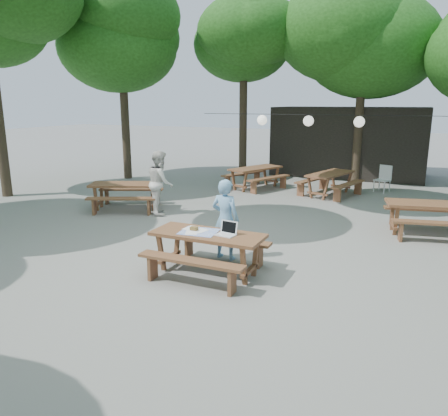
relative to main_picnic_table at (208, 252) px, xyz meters
name	(u,v)px	position (x,y,z in m)	size (l,w,h in m)	color
ground	(246,245)	(0.05, 1.74, -0.39)	(80.00, 80.00, 0.00)	slate
pavilion	(350,141)	(0.55, 12.24, 1.01)	(6.00, 3.00, 2.80)	black
main_picnic_table	(208,252)	(0.00, 0.00, 0.00)	(2.00, 1.58, 0.75)	brown
picnic_table_nw	(127,196)	(-4.27, 3.38, 0.00)	(2.38, 2.21, 0.75)	brown
picnic_table_ne	(431,218)	(3.66, 4.22, 0.00)	(2.19, 1.94, 0.75)	brown
picnic_table_far_w	(255,178)	(-1.99, 7.82, 0.00)	(2.22, 2.38, 0.75)	brown
picnic_table_far_e	(330,184)	(0.66, 7.70, 0.00)	(2.05, 2.27, 0.75)	brown
woman	(225,219)	(-0.03, 0.84, 0.40)	(0.58, 0.38, 1.58)	#79B0DC
second_person	(161,182)	(-3.10, 3.36, 0.48)	(0.84, 0.66, 1.73)	silver
plastic_chair	(382,184)	(2.19, 9.03, -0.13)	(0.58, 0.58, 0.90)	silver
laptop	(227,231)	(0.35, 0.05, 0.42)	(0.37, 0.31, 0.24)	white
tabletop_clutter	(198,231)	(-0.20, 0.01, 0.37)	(0.70, 0.61, 0.08)	blue
paper_lanterns	(309,121)	(-0.14, 7.74, 2.02)	(9.00, 0.34, 0.38)	black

